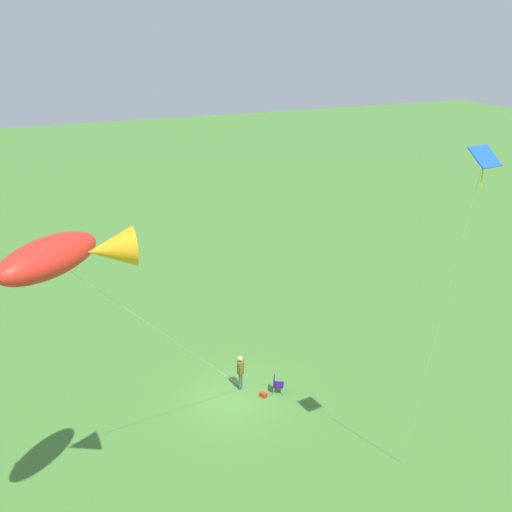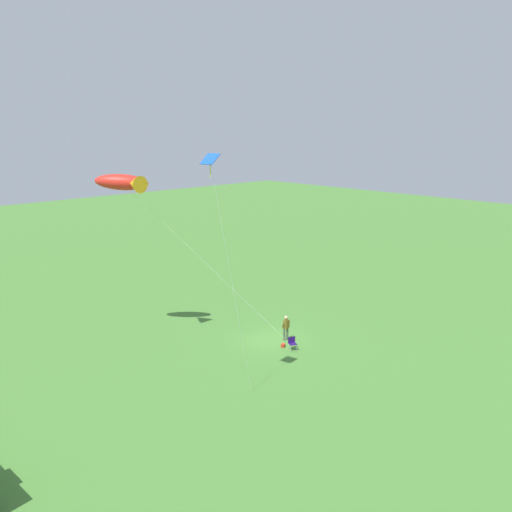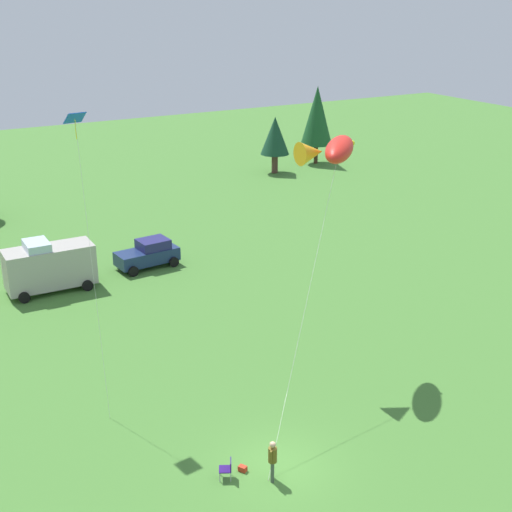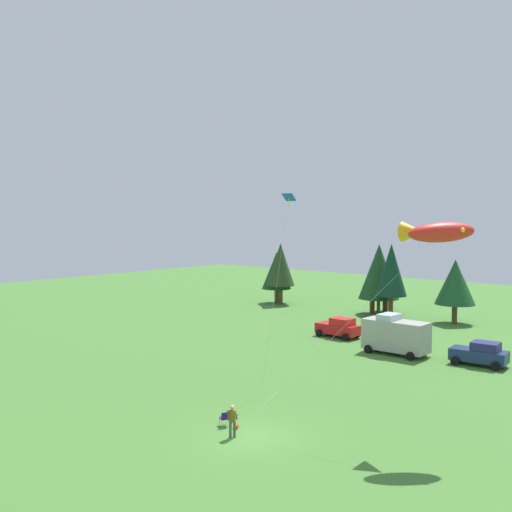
{
  "view_description": "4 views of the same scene",
  "coord_description": "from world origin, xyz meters",
  "px_view_note": "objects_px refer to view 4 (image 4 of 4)",
  "views": [
    {
      "loc": [
        7.65,
        21.98,
        16.53
      ],
      "look_at": [
        0.25,
        3.59,
        8.5
      ],
      "focal_mm": 42.0,
      "sensor_mm": 36.0,
      "label": 1
    },
    {
      "loc": [
        -26.94,
        27.77,
        14.62
      ],
      "look_at": [
        -0.47,
        2.06,
        6.29
      ],
      "focal_mm": 42.0,
      "sensor_mm": 36.0,
      "label": 2
    },
    {
      "loc": [
        -12.33,
        -20.08,
        17.78
      ],
      "look_at": [
        -0.22,
        1.45,
        8.5
      ],
      "focal_mm": 50.0,
      "sensor_mm": 36.0,
      "label": 3
    },
    {
      "loc": [
        20.36,
        -22.86,
        11.59
      ],
      "look_at": [
        -2.23,
        3.1,
        9.27
      ],
      "focal_mm": 42.0,
      "sensor_mm": 36.0,
      "label": 4
    }
  ],
  "objects_px": {
    "backpack_on_grass": "(236,427)",
    "car_navy_hatch": "(480,354)",
    "kite_diamond_blue": "(288,206)",
    "car_red_sedan": "(339,327)",
    "person_kite_flyer": "(232,418)",
    "kite_large_fish": "(434,232)",
    "folding_chair": "(225,418)",
    "van_motorhome_grey": "(395,335)"
  },
  "relations": [
    {
      "from": "person_kite_flyer",
      "to": "backpack_on_grass",
      "type": "height_order",
      "value": "person_kite_flyer"
    },
    {
      "from": "person_kite_flyer",
      "to": "backpack_on_grass",
      "type": "relative_size",
      "value": 5.44
    },
    {
      "from": "car_red_sedan",
      "to": "van_motorhome_grey",
      "type": "distance_m",
      "value": 7.96
    },
    {
      "from": "folding_chair",
      "to": "backpack_on_grass",
      "type": "xyz_separation_m",
      "value": [
        0.72,
        0.11,
        -0.38
      ]
    },
    {
      "from": "backpack_on_grass",
      "to": "car_navy_hatch",
      "type": "distance_m",
      "value": 23.06
    },
    {
      "from": "folding_chair",
      "to": "backpack_on_grass",
      "type": "bearing_deg",
      "value": -144.1
    },
    {
      "from": "car_red_sedan",
      "to": "kite_large_fish",
      "type": "distance_m",
      "value": 27.15
    },
    {
      "from": "car_navy_hatch",
      "to": "car_red_sedan",
      "type": "bearing_deg",
      "value": 166.8
    },
    {
      "from": "kite_diamond_blue",
      "to": "kite_large_fish",
      "type": "bearing_deg",
      "value": -10.65
    },
    {
      "from": "backpack_on_grass",
      "to": "person_kite_flyer",
      "type": "bearing_deg",
      "value": -55.04
    },
    {
      "from": "backpack_on_grass",
      "to": "car_red_sedan",
      "type": "height_order",
      "value": "car_red_sedan"
    },
    {
      "from": "person_kite_flyer",
      "to": "kite_diamond_blue",
      "type": "height_order",
      "value": "kite_diamond_blue"
    },
    {
      "from": "backpack_on_grass",
      "to": "van_motorhome_grey",
      "type": "bearing_deg",
      "value": 95.12
    },
    {
      "from": "folding_chair",
      "to": "kite_large_fish",
      "type": "xyz_separation_m",
      "value": [
        8.99,
        6.45,
        10.24
      ]
    },
    {
      "from": "person_kite_flyer",
      "to": "van_motorhome_grey",
      "type": "height_order",
      "value": "van_motorhome_grey"
    },
    {
      "from": "backpack_on_grass",
      "to": "car_red_sedan",
      "type": "xyz_separation_m",
      "value": [
        -9.37,
        24.51,
        0.84
      ]
    },
    {
      "from": "car_navy_hatch",
      "to": "backpack_on_grass",
      "type": "bearing_deg",
      "value": -107.49
    },
    {
      "from": "van_motorhome_grey",
      "to": "kite_diamond_blue",
      "type": "distance_m",
      "value": 17.01
    },
    {
      "from": "backpack_on_grass",
      "to": "car_navy_hatch",
      "type": "bearing_deg",
      "value": 77.76
    },
    {
      "from": "kite_large_fish",
      "to": "kite_diamond_blue",
      "type": "height_order",
      "value": "kite_diamond_blue"
    },
    {
      "from": "van_motorhome_grey",
      "to": "kite_large_fish",
      "type": "bearing_deg",
      "value": 124.11
    },
    {
      "from": "folding_chair",
      "to": "van_motorhome_grey",
      "type": "xyz_separation_m",
      "value": [
        -1.23,
        21.83,
        1.16
      ]
    },
    {
      "from": "person_kite_flyer",
      "to": "kite_diamond_blue",
      "type": "relative_size",
      "value": 0.13
    },
    {
      "from": "car_red_sedan",
      "to": "car_navy_hatch",
      "type": "bearing_deg",
      "value": -6.28
    },
    {
      "from": "backpack_on_grass",
      "to": "folding_chair",
      "type": "bearing_deg",
      "value": -171.55
    },
    {
      "from": "car_navy_hatch",
      "to": "kite_large_fish",
      "type": "height_order",
      "value": "kite_large_fish"
    },
    {
      "from": "person_kite_flyer",
      "to": "folding_chair",
      "type": "distance_m",
      "value": 1.81
    },
    {
      "from": "van_motorhome_grey",
      "to": "car_navy_hatch",
      "type": "relative_size",
      "value": 1.25
    },
    {
      "from": "kite_diamond_blue",
      "to": "car_navy_hatch",
      "type": "bearing_deg",
      "value": 60.4
    },
    {
      "from": "person_kite_flyer",
      "to": "folding_chair",
      "type": "height_order",
      "value": "person_kite_flyer"
    },
    {
      "from": "car_navy_hatch",
      "to": "kite_large_fish",
      "type": "relative_size",
      "value": 0.38
    },
    {
      "from": "backpack_on_grass",
      "to": "car_navy_hatch",
      "type": "xyz_separation_m",
      "value": [
        4.89,
        22.52,
        0.84
      ]
    },
    {
      "from": "person_kite_flyer",
      "to": "car_red_sedan",
      "type": "xyz_separation_m",
      "value": [
        -10.11,
        25.56,
        -0.07
      ]
    },
    {
      "from": "kite_diamond_blue",
      "to": "van_motorhome_grey",
      "type": "bearing_deg",
      "value": 85.08
    },
    {
      "from": "kite_large_fish",
      "to": "kite_diamond_blue",
      "type": "relative_size",
      "value": 0.87
    },
    {
      "from": "person_kite_flyer",
      "to": "car_navy_hatch",
      "type": "xyz_separation_m",
      "value": [
        4.15,
        23.57,
        -0.07
      ]
    },
    {
      "from": "backpack_on_grass",
      "to": "kite_large_fish",
      "type": "bearing_deg",
      "value": 37.49
    },
    {
      "from": "van_motorhome_grey",
      "to": "car_navy_hatch",
      "type": "xyz_separation_m",
      "value": [
        6.83,
        0.79,
        -0.69
      ]
    },
    {
      "from": "car_navy_hatch",
      "to": "kite_diamond_blue",
      "type": "distance_m",
      "value": 19.71
    },
    {
      "from": "kite_diamond_blue",
      "to": "car_red_sedan",
      "type": "bearing_deg",
      "value": 111.42
    },
    {
      "from": "folding_chair",
      "to": "car_navy_hatch",
      "type": "height_order",
      "value": "car_navy_hatch"
    },
    {
      "from": "backpack_on_grass",
      "to": "car_navy_hatch",
      "type": "relative_size",
      "value": 0.07
    }
  ]
}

